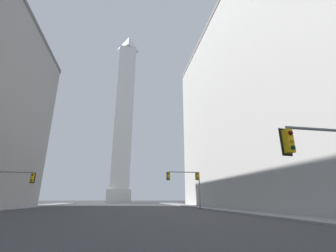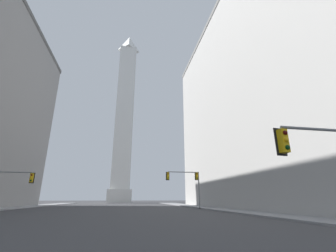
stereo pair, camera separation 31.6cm
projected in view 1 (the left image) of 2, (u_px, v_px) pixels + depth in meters
sidewalk_right at (223, 209)px, 34.35m from camera, size 5.00×106.25×0.15m
building_right at (278, 98)px, 41.59m from camera, size 22.48×54.10×38.52m
obelisk at (124, 113)px, 95.59m from camera, size 8.95×8.95×75.38m
traffic_light_mid_right at (188, 180)px, 36.83m from camera, size 5.67×0.50×5.85m
traffic_light_mid_left at (4, 180)px, 27.91m from camera, size 5.56×0.52×4.88m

